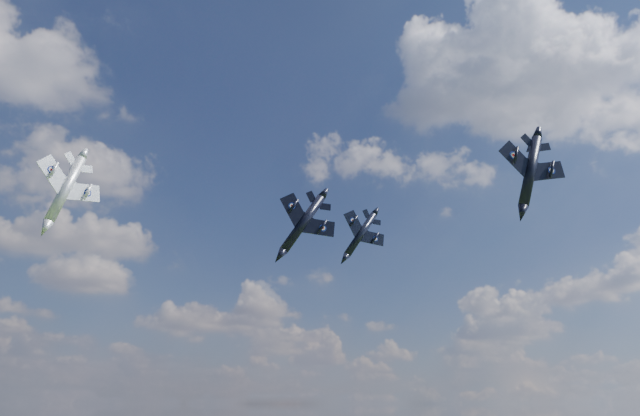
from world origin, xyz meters
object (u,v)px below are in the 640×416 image
jet_right_navy (530,171)px  jet_high_navy (361,235)px  jet_left_silver (65,189)px  jet_lead_navy (303,223)px

jet_right_navy → jet_high_navy: bearing=108.9°
jet_high_navy → jet_left_silver: 49.63m
jet_left_silver → jet_right_navy: bearing=-46.8°
jet_lead_navy → jet_left_silver: (-32.77, -0.53, -0.68)m
jet_lead_navy → jet_left_silver: jet_lead_navy is taller
jet_lead_navy → jet_high_navy: size_ratio=1.09×
jet_right_navy → jet_high_navy: size_ratio=1.05×
jet_lead_navy → jet_high_navy: jet_high_navy is taller
jet_lead_navy → jet_high_navy: 18.18m
jet_right_navy → jet_left_silver: 56.54m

